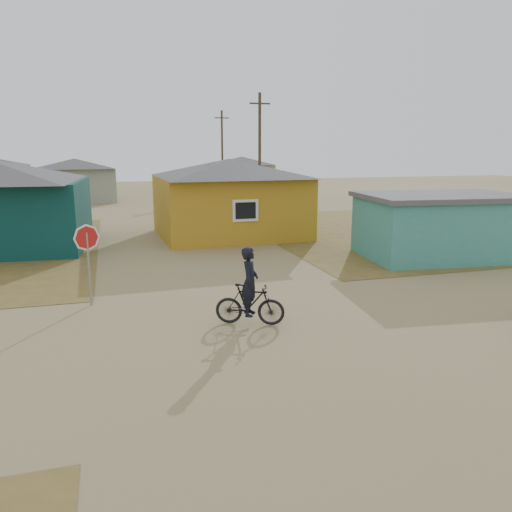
% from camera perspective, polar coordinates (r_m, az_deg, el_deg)
% --- Properties ---
extents(ground, '(120.00, 120.00, 0.00)m').
position_cam_1_polar(ground, '(12.08, 1.04, -9.13)').
color(ground, '#907E53').
extents(grass_ne, '(20.00, 18.00, 0.00)m').
position_cam_1_polar(grass_ne, '(29.74, 19.64, 2.99)').
color(grass_ne, brown).
rests_on(grass_ne, ground).
extents(house_yellow, '(7.72, 6.76, 3.90)m').
position_cam_1_polar(house_yellow, '(25.53, -3.02, 6.79)').
color(house_yellow, '#B3821B').
rests_on(house_yellow, ground).
extents(shed_turquoise, '(6.71, 4.93, 2.60)m').
position_cam_1_polar(shed_turquoise, '(21.73, 20.22, 3.28)').
color(shed_turquoise, teal).
rests_on(shed_turquoise, ground).
extents(house_pale_west, '(7.04, 6.15, 3.60)m').
position_cam_1_polar(house_pale_west, '(44.88, -19.92, 8.22)').
color(house_pale_west, gray).
rests_on(house_pale_west, ground).
extents(house_beige_east, '(6.95, 6.05, 3.60)m').
position_cam_1_polar(house_beige_east, '(52.53, -1.63, 9.40)').
color(house_beige_east, tan).
rests_on(house_beige_east, ground).
extents(utility_pole_near, '(1.40, 0.20, 8.00)m').
position_cam_1_polar(utility_pole_near, '(34.19, 0.42, 11.75)').
color(utility_pole_near, '#413327').
rests_on(utility_pole_near, ground).
extents(utility_pole_far, '(1.40, 0.20, 8.00)m').
position_cam_1_polar(utility_pole_far, '(49.93, -3.88, 11.85)').
color(utility_pole_far, '#413327').
rests_on(utility_pole_far, ground).
extents(stop_sign, '(0.77, 0.06, 2.34)m').
position_cam_1_polar(stop_sign, '(14.72, -18.72, 1.13)').
color(stop_sign, gray).
rests_on(stop_sign, ground).
extents(cyclist, '(1.82, 1.17, 2.00)m').
position_cam_1_polar(cyclist, '(12.62, -0.71, -4.68)').
color(cyclist, black).
rests_on(cyclist, ground).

